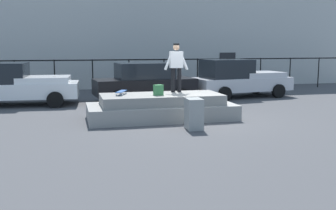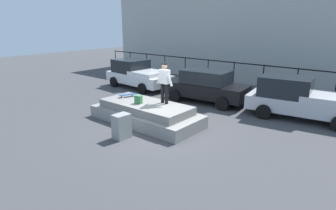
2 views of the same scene
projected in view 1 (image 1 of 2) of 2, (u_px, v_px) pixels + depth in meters
ground_plane at (192, 119)px, 13.30m from camera, size 60.00×60.00×0.00m
concrete_ledge at (161, 108)px, 13.23m from camera, size 4.83×2.09×0.83m
skateboarder at (176, 64)px, 13.63m from camera, size 0.86×0.25×1.66m
skateboard at (121, 92)px, 13.02m from camera, size 0.47×0.80×0.12m
backpack at (158, 90)px, 12.85m from camera, size 0.32×0.26×0.34m
car_white_pickup_near at (17, 84)px, 16.17m from camera, size 4.64×2.33×1.74m
car_black_sedan_mid at (145, 82)px, 17.28m from camera, size 4.48×2.28×1.68m
car_silver_pickup_far at (238, 78)px, 18.74m from camera, size 4.83×2.53×1.78m
utility_box at (194, 114)px, 11.60m from camera, size 0.46×0.61×0.90m
fence_row at (147, 69)px, 20.70m from camera, size 24.06×0.06×1.73m
warehouse_building at (129, 28)px, 26.08m from camera, size 27.04×8.30×7.03m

